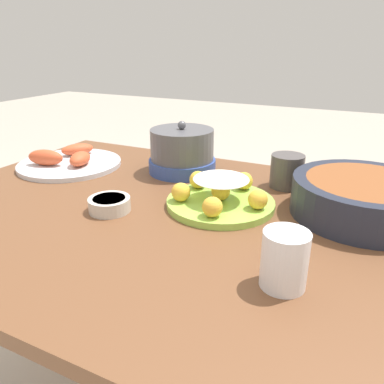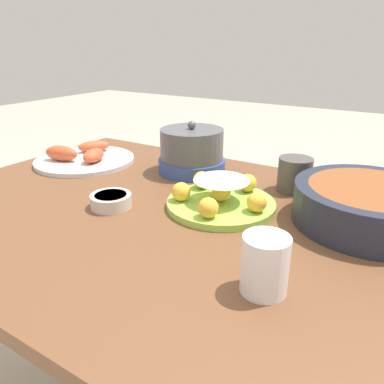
{
  "view_description": "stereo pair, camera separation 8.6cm",
  "coord_description": "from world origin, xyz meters",
  "views": [
    {
      "loc": [
        0.41,
        -0.68,
        1.07
      ],
      "look_at": [
        0.06,
        0.04,
        0.74
      ],
      "focal_mm": 35.0,
      "sensor_mm": 36.0,
      "label": 1
    },
    {
      "loc": [
        0.48,
        -0.64,
        1.07
      ],
      "look_at": [
        0.06,
        0.04,
        0.74
      ],
      "focal_mm": 35.0,
      "sensor_mm": 36.0,
      "label": 2
    }
  ],
  "objects": [
    {
      "name": "cake_plate",
      "position": [
        0.11,
        0.08,
        0.73
      ],
      "size": [
        0.25,
        0.25,
        0.08
      ],
      "color": "#99CC4C",
      "rests_on": "dining_table"
    },
    {
      "name": "warming_pot",
      "position": [
        -0.09,
        0.26,
        0.77
      ],
      "size": [
        0.2,
        0.2,
        0.15
      ],
      "color": "#334C99",
      "rests_on": "dining_table"
    },
    {
      "name": "cup_near",
      "position": [
        0.32,
        -0.17,
        0.75
      ],
      "size": [
        0.07,
        0.07,
        0.09
      ],
      "color": "white",
      "rests_on": "dining_table"
    },
    {
      "name": "dining_table",
      "position": [
        0.0,
        0.0,
        0.61
      ],
      "size": [
        1.21,
        0.87,
        0.7
      ],
      "color": "brown",
      "rests_on": "ground_plane"
    },
    {
      "name": "cup_far",
      "position": [
        0.22,
        0.27,
        0.75
      ],
      "size": [
        0.09,
        0.09,
        0.09
      ],
      "color": "#4C4747",
      "rests_on": "dining_table"
    },
    {
      "name": "serving_bowl",
      "position": [
        0.42,
        0.17,
        0.75
      ],
      "size": [
        0.31,
        0.31,
        0.08
      ],
      "color": "#232838",
      "rests_on": "dining_table"
    },
    {
      "name": "sauce_bowl",
      "position": [
        -0.11,
        -0.06,
        0.72
      ],
      "size": [
        0.1,
        0.1,
        0.03
      ],
      "color": "beige",
      "rests_on": "dining_table"
    },
    {
      "name": "seafood_platter",
      "position": [
        -0.43,
        0.16,
        0.72
      ],
      "size": [
        0.31,
        0.31,
        0.06
      ],
      "color": "silver",
      "rests_on": "dining_table"
    }
  ]
}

